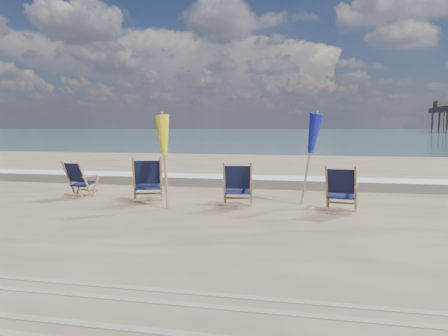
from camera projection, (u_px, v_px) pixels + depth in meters
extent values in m
plane|color=#37585C|center=(312.00, 132.00, 131.39)|extent=(400.00, 400.00, 0.00)
cube|color=silver|center=(262.00, 177.00, 14.94)|extent=(200.00, 1.40, 0.01)
cube|color=#42362A|center=(255.00, 183.00, 13.48)|extent=(200.00, 2.60, 0.00)
cylinder|color=olive|center=(165.00, 163.00, 9.19)|extent=(0.06, 0.06, 1.97)
cone|color=yellow|center=(165.00, 139.00, 9.14)|extent=(0.30, 0.30, 0.85)
cylinder|color=#A5A5AD|center=(308.00, 160.00, 9.54)|extent=(0.06, 0.06, 2.03)
cone|color=#151A95|center=(309.00, 135.00, 9.49)|extent=(0.30, 0.30, 0.85)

